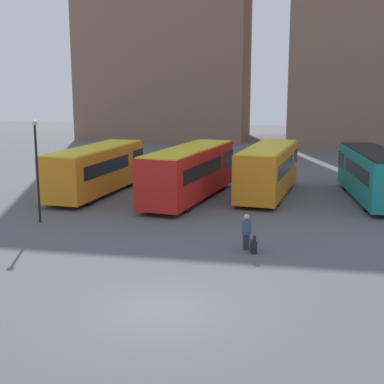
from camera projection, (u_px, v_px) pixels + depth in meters
ground_plane at (160, 310)px, 17.17m from camera, size 160.00×160.00×0.00m
building_block_left at (165, 9)px, 69.51m from camera, size 21.73×11.41×33.56m
bus_0 at (97, 168)px, 35.04m from camera, size 3.54×10.20×3.12m
bus_1 at (190, 171)px, 33.41m from camera, size 4.24×10.84×3.27m
bus_2 at (268, 169)px, 34.55m from camera, size 3.62×9.65×3.23m
bus_3 at (373, 173)px, 33.22m from camera, size 3.57×10.45×3.09m
traveler at (246, 229)px, 23.21m from camera, size 0.51×0.51×1.60m
suitcase at (254, 247)px, 22.92m from camera, size 0.32×0.46×0.81m
lamp_post_1 at (37, 163)px, 27.44m from camera, size 0.28×0.28×5.34m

